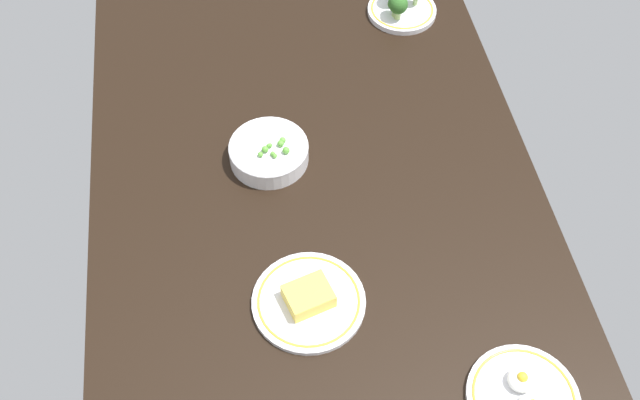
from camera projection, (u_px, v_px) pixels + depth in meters
dining_table at (320, 211)px, 157.06cm from camera, size 154.75×95.12×4.00cm
plate_broccoli at (401, 6)px, 189.89cm from camera, size 17.61×17.61×8.44cm
bowl_peas at (269, 152)px, 160.99cm from camera, size 17.28×17.28×5.73cm
plate_eggs at (524, 397)px, 129.60cm from camera, size 19.84×19.84×4.63cm
plate_cheese at (309, 300)px, 140.82cm from camera, size 21.68×21.68×4.52cm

